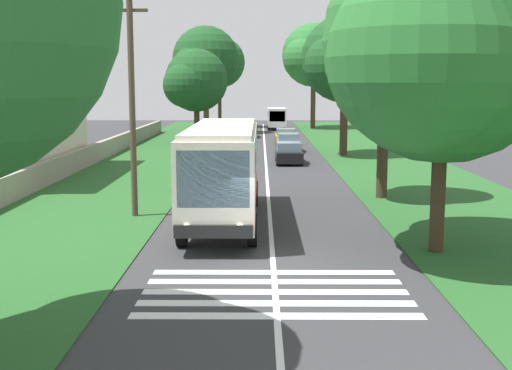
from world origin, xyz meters
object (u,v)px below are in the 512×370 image
trailing_car_0 (289,153)px  utility_pole (132,104)px  trailing_car_3 (247,131)px  roadside_tree_left_1 (204,61)px  trailing_car_1 (288,143)px  roadside_tree_left_0 (218,64)px  roadside_tree_right_0 (342,61)px  trailing_car_2 (286,137)px  roadside_tree_left_2 (194,82)px  roadside_tree_right_3 (382,65)px  roadside_tree_right_1 (436,49)px  trailing_minibus_0 (277,116)px  coach_bus (223,167)px  roadside_tree_right_2 (312,57)px

trailing_car_0 → utility_pole: bearing=159.4°
trailing_car_3 → roadside_tree_left_1: 10.33m
trailing_car_1 → roadside_tree_left_0: bearing=13.8°
roadside_tree_left_0 → roadside_tree_right_0: (-33.20, -11.12, -0.83)m
trailing_car_2 → roadside_tree_left_0: 26.02m
trailing_car_3 → roadside_tree_left_2: size_ratio=0.51×
trailing_car_3 → roadside_tree_right_3: size_ratio=0.49×
roadside_tree_left_2 → roadside_tree_right_0: size_ratio=0.82×
trailing_car_0 → trailing_car_2: 14.08m
roadside_tree_right_3 → roadside_tree_right_1: bearing=178.8°
roadside_tree_right_0 → roadside_tree_right_3: size_ratio=1.18×
trailing_car_2 → trailing_minibus_0: 20.03m
coach_bus → utility_pole: (1.03, 3.62, 2.36)m
trailing_minibus_0 → roadside_tree_left_0: roadside_tree_left_0 is taller
trailing_car_3 → trailing_minibus_0: (11.70, -3.26, 0.88)m
roadside_tree_left_0 → roadside_tree_left_1: (-9.71, 0.91, -0.05)m
trailing_car_1 → roadside_tree_left_0: size_ratio=0.39×
utility_pole → roadside_tree_right_0: bearing=-25.4°
trailing_minibus_0 → utility_pole: bearing=172.4°
trailing_car_0 → roadside_tree_left_0: 39.29m
roadside_tree_right_2 → trailing_car_2: bearing=170.1°
trailing_car_1 → roadside_tree_right_0: (-3.33, -3.76, 6.27)m
trailing_minibus_0 → roadside_tree_left_2: roadside_tree_left_2 is taller
trailing_car_1 → roadside_tree_right_1: size_ratio=0.42×
roadside_tree_left_1 → roadside_tree_right_1: bearing=-167.8°
trailing_car_1 → roadside_tree_left_1: 22.90m
trailing_car_3 → roadside_tree_right_1: roadside_tree_right_1 is taller
trailing_car_1 → roadside_tree_right_0: roadside_tree_right_0 is taller
trailing_car_2 → roadside_tree_left_1: (14.22, 8.27, 7.06)m
coach_bus → trailing_car_1: size_ratio=2.60×
trailing_car_3 → roadside_tree_left_1: (5.91, 4.70, 7.06)m
trailing_car_3 → roadside_tree_right_0: roadside_tree_right_0 is taller
roadside_tree_left_2 → roadside_tree_right_3: roadside_tree_right_3 is taller
coach_bus → trailing_car_1: bearing=-7.5°
trailing_car_1 → trailing_car_3: (14.25, 3.57, 0.00)m
coach_bus → roadside_tree_left_0: 57.87m
trailing_car_2 → roadside_tree_left_1: 17.90m
trailing_car_3 → coach_bus: bearing=179.9°
trailing_car_1 → roadside_tree_left_1: size_ratio=0.37×
roadside_tree_left_2 → roadside_tree_right_0: 16.01m
utility_pole → roadside_tree_left_1: bearing=1.2°
trailing_car_3 → roadside_tree_left_0: roadside_tree_left_0 is taller
trailing_minibus_0 → roadside_tree_left_2: bearing=157.3°
coach_bus → trailing_car_2: coach_bus is taller
roadside_tree_right_1 → roadside_tree_right_3: bearing=-1.2°
trailing_car_0 → roadside_tree_left_0: bearing=10.5°
trailing_car_3 → roadside_tree_left_0: (15.62, 3.79, 7.11)m
coach_bus → trailing_car_0: 19.82m
coach_bus → roadside_tree_right_2: roadside_tree_right_2 is taller
coach_bus → utility_pole: 4.44m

